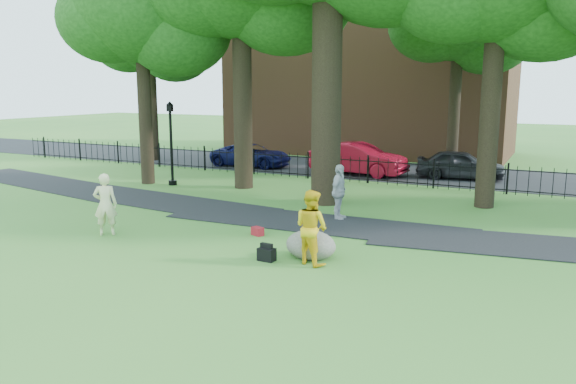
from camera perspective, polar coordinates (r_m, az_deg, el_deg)
The scene contains 15 objects.
ground at distance 15.37m, azimuth -6.38°, elevation -5.94°, with size 120.00×120.00×0.00m, color #316E26.
footpath at distance 18.24m, azimuth 2.94°, elevation -3.22°, with size 36.00×2.60×0.03m, color black.
street at distance 29.79m, azimuth 10.51°, elevation 2.07°, with size 80.00×7.00×0.02m, color black.
iron_fence at distance 25.92m, azimuth 8.10°, elevation 2.21°, with size 44.00×0.04×1.20m.
brick_building at distance 38.32m, azimuth 8.34°, elevation 13.02°, with size 18.00×8.00×12.00m, color brown.
woman at distance 17.51m, azimuth -18.06°, elevation -1.20°, with size 0.68×0.45×1.87m, color beige.
man at distance 13.96m, azimuth 2.38°, elevation -3.59°, with size 0.92×0.71×1.89m, color gold.
pedestrian at distance 18.66m, azimuth 5.20°, elevation -0.02°, with size 1.09×0.45×1.85m, color #ABAAAF.
boulder at distance 14.58m, azimuth 2.33°, elevation -5.21°, with size 1.34×1.01×0.78m, color #676456.
lamppost at distance 25.58m, azimuth -11.78°, elevation 4.75°, with size 0.37×0.37×3.73m.
backpack at distance 14.40m, azimuth -2.19°, elevation -6.36°, with size 0.44×0.27×0.33m, color black.
red_bag at distance 16.80m, azimuth -3.11°, elevation -4.01°, with size 0.36×0.23×0.25m, color maroon.
red_sedan at distance 28.33m, azimuth 7.12°, elevation 3.36°, with size 1.70×4.86×1.60m, color maroon.
navy_van at distance 31.13m, azimuth -3.76°, elevation 3.75°, with size 2.07×4.49×1.25m, color #0B0E3B.
grey_car at distance 28.05m, azimuth 17.12°, elevation 2.68°, with size 1.65×4.10×1.40m, color black.
Camera 1 is at (8.04, -12.34, 4.39)m, focal length 35.00 mm.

